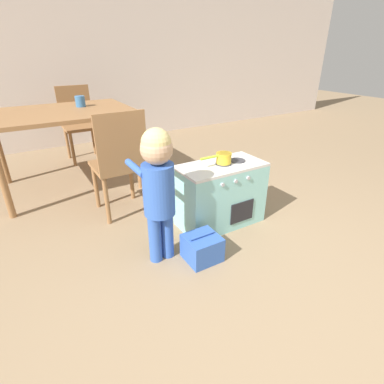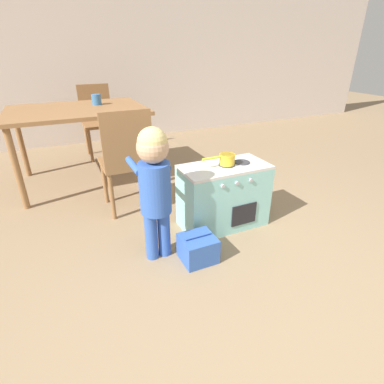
# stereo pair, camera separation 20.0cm
# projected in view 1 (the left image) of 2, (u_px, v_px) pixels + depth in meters

# --- Properties ---
(ground_plane) EXTENTS (16.00, 16.00, 0.00)m
(ground_plane) POSITION_uv_depth(u_px,v_px,m) (296.00, 329.00, 1.52)
(ground_plane) COLOR #8E7556
(wall_back) EXTENTS (10.00, 0.06, 2.60)m
(wall_back) POSITION_uv_depth(u_px,v_px,m) (80.00, 46.00, 3.97)
(wall_back) COLOR beige
(wall_back) RESTS_ON ground_plane
(play_kitchen) EXTENTS (0.66, 0.35, 0.51)m
(play_kitchen) POSITION_uv_depth(u_px,v_px,m) (220.00, 194.00, 2.34)
(play_kitchen) COLOR #8CD1CC
(play_kitchen) RESTS_ON ground_plane
(toy_pot) EXTENTS (0.26, 0.12, 0.08)m
(toy_pot) POSITION_uv_depth(u_px,v_px,m) (223.00, 157.00, 2.22)
(toy_pot) COLOR yellow
(toy_pot) RESTS_ON play_kitchen
(child_figure) EXTENTS (0.22, 0.36, 0.89)m
(child_figure) POSITION_uv_depth(u_px,v_px,m) (158.00, 180.00, 1.80)
(child_figure) COLOR #335BB7
(child_figure) RESTS_ON ground_plane
(toy_basket) EXTENTS (0.22, 0.21, 0.19)m
(toy_basket) POSITION_uv_depth(u_px,v_px,m) (202.00, 248.00, 1.99)
(toy_basket) COLOR #335BB2
(toy_basket) RESTS_ON ground_plane
(dining_table) EXTENTS (1.27, 0.94, 0.76)m
(dining_table) POSITION_uv_depth(u_px,v_px,m) (62.00, 120.00, 2.81)
(dining_table) COLOR olive
(dining_table) RESTS_ON ground_plane
(dining_chair_near) EXTENTS (0.39, 0.39, 0.88)m
(dining_chair_near) POSITION_uv_depth(u_px,v_px,m) (120.00, 162.00, 2.38)
(dining_chair_near) COLOR olive
(dining_chair_near) RESTS_ON ground_plane
(dining_chair_far) EXTENTS (0.39, 0.39, 0.88)m
(dining_chair_far) POSITION_uv_depth(u_px,v_px,m) (79.00, 122.00, 3.66)
(dining_chair_far) COLOR olive
(dining_chair_far) RESTS_ON ground_plane
(cup_on_table) EXTENTS (0.09, 0.09, 0.10)m
(cup_on_table) POSITION_uv_depth(u_px,v_px,m) (80.00, 101.00, 2.94)
(cup_on_table) COLOR teal
(cup_on_table) RESTS_ON dining_table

